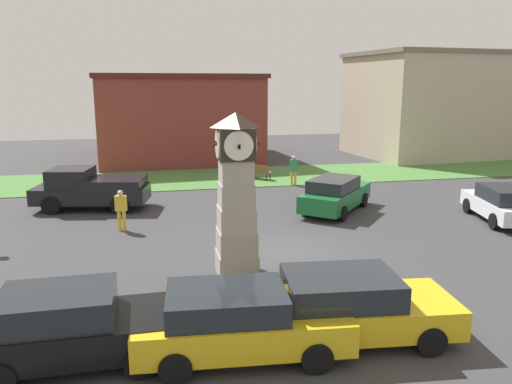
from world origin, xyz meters
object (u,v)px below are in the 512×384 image
object	(u,v)px
bench	(258,171)
bollard_far_row	(252,305)
bollard_mid_row	(298,287)
car_silver_hatch	(504,203)
pedestrian_crossing_lot	(294,168)
car_navy_sedan	(71,326)
bollard_end_row	(218,324)
bollard_near_tower	(338,279)
car_by_building	(350,306)
clock_tower	(236,200)
car_far_lot	(335,194)
pedestrian_near_bench	(121,208)
car_near_tower	(238,321)
pickup_truck	(91,189)

from	to	relation	value
bench	bollard_far_row	bearing A→B (deg)	-102.57
bollard_mid_row	car_silver_hatch	distance (m)	12.12
bollard_mid_row	pedestrian_crossing_lot	distance (m)	15.36
car_navy_sedan	bench	xyz separation A→B (m)	(7.78, 18.32, -0.26)
bollard_end_row	car_silver_hatch	size ratio (longest dim) A/B	0.22
bench	bollard_near_tower	bearing A→B (deg)	-94.73
bollard_mid_row	car_by_building	world-z (taller)	car_by_building
bench	pedestrian_crossing_lot	xyz separation A→B (m)	(1.56, -2.05, 0.43)
clock_tower	bench	world-z (taller)	clock_tower
car_far_lot	pedestrian_near_bench	xyz separation A→B (m)	(-9.05, -1.09, 0.12)
car_far_lot	pedestrian_crossing_lot	distance (m)	5.87
car_navy_sedan	bench	bearing A→B (deg)	67.00
bollard_mid_row	car_near_tower	size ratio (longest dim) A/B	0.24
pedestrian_near_bench	clock_tower	bearing A→B (deg)	-56.25
car_navy_sedan	car_near_tower	bearing A→B (deg)	-6.81
car_near_tower	car_silver_hatch	bearing A→B (deg)	32.48
car_silver_hatch	pedestrian_near_bench	distance (m)	15.34
clock_tower	car_near_tower	world-z (taller)	clock_tower
bollard_mid_row	bollard_end_row	distance (m)	2.65
bollard_mid_row	bench	xyz separation A→B (m)	(2.59, 16.83, -0.02)
car_far_lot	pickup_truck	bearing A→B (deg)	165.64
pickup_truck	pedestrian_crossing_lot	xyz separation A→B (m)	(10.34, 3.16, 0.02)
car_far_lot	bollard_far_row	bearing A→B (deg)	-120.59
car_by_building	car_far_lot	distance (m)	11.23
bollard_far_row	pickup_truck	bearing A→B (deg)	111.64
car_far_lot	clock_tower	bearing A→B (deg)	-130.55
bollard_far_row	car_navy_sedan	distance (m)	3.97
bollard_far_row	car_silver_hatch	xyz separation A→B (m)	(11.85, 6.67, 0.25)
pickup_truck	bollard_far_row	bearing A→B (deg)	-68.36
clock_tower	bollard_end_row	size ratio (longest dim) A/B	4.85
car_near_tower	car_by_building	distance (m)	2.55
car_by_building	pickup_truck	world-z (taller)	pickup_truck
bollard_far_row	car_far_lot	bearing A→B (deg)	59.41
bollard_mid_row	car_silver_hatch	world-z (taller)	car_silver_hatch
pedestrian_crossing_lot	car_by_building	bearing A→B (deg)	-101.81
bollard_near_tower	pickup_truck	xyz separation A→B (m)	(-7.42, 11.23, 0.44)
bollard_far_row	car_silver_hatch	bearing A→B (deg)	29.36
car_navy_sedan	car_by_building	distance (m)	5.89
car_near_tower	car_far_lot	distance (m)	12.46
clock_tower	car_silver_hatch	xyz separation A→B (m)	(11.66, 3.48, -1.53)
clock_tower	bollard_mid_row	distance (m)	3.25
car_navy_sedan	bench	distance (m)	19.90
bollard_near_tower	bollard_mid_row	world-z (taller)	bollard_mid_row
car_silver_hatch	car_navy_sedan	bearing A→B (deg)	-154.56
bollard_mid_row	car_silver_hatch	bearing A→B (deg)	29.62
bollard_end_row	bollard_far_row	bearing A→B (deg)	40.59
bollard_end_row	pedestrian_near_bench	world-z (taller)	pedestrian_near_bench
bollard_near_tower	car_by_building	world-z (taller)	car_by_building
bollard_far_row	car_near_tower	bearing A→B (deg)	-113.44
clock_tower	bollard_near_tower	distance (m)	3.64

